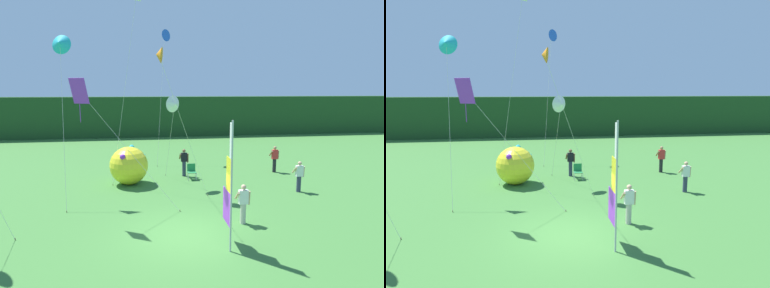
{
  "view_description": "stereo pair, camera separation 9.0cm",
  "coord_description": "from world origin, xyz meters",
  "views": [
    {
      "loc": [
        -1.36,
        -11.11,
        5.18
      ],
      "look_at": [
        0.82,
        3.61,
        2.69
      ],
      "focal_mm": 30.89,
      "sensor_mm": 36.0,
      "label": 1
    },
    {
      "loc": [
        -1.27,
        -11.12,
        5.18
      ],
      "look_at": [
        0.82,
        3.61,
        2.69
      ],
      "focal_mm": 30.89,
      "sensor_mm": 36.0,
      "label": 2
    }
  ],
  "objects": [
    {
      "name": "banner_flag",
      "position": [
        1.32,
        -1.16,
        2.04
      ],
      "size": [
        0.06,
        1.03,
        4.25
      ],
      "color": "#B7B7BC",
      "rests_on": "ground"
    },
    {
      "name": "ground_plane",
      "position": [
        0.0,
        0.0,
        0.0
      ],
      "size": [
        120.0,
        120.0,
        0.0
      ],
      "primitive_type": "plane",
      "color": "#3D7533"
    },
    {
      "name": "inflatable_balloon",
      "position": [
        -2.19,
        6.79,
        1.05
      ],
      "size": [
        2.09,
        2.09,
        2.11
      ],
      "color": "yellow",
      "rests_on": "ground"
    },
    {
      "name": "person_mid_field",
      "position": [
        6.73,
        8.16,
        0.88
      ],
      "size": [
        0.55,
        0.48,
        1.65
      ],
      "color": "black",
      "rests_on": "ground"
    },
    {
      "name": "kite_orange_delta_6",
      "position": [
        -0.73,
        1.13,
        6.33
      ],
      "size": [
        2.63,
        3.36,
        6.68
      ],
      "color": "brown",
      "rests_on": "ground"
    },
    {
      "name": "kite_white_delta_4",
      "position": [
        0.29,
        6.27,
        4.38
      ],
      "size": [
        0.93,
        2.44,
        4.84
      ],
      "color": "brown",
      "rests_on": "ground"
    },
    {
      "name": "person_near_banner",
      "position": [
        1.0,
        8.05,
        0.87
      ],
      "size": [
        0.55,
        0.48,
        1.64
      ],
      "color": "#2D334C",
      "rests_on": "ground"
    },
    {
      "name": "kite_blue_delta_5",
      "position": [
        0.31,
        13.78,
        8.96
      ],
      "size": [
        1.27,
        3.47,
        9.42
      ],
      "color": "brown",
      "rests_on": "ground"
    },
    {
      "name": "kite_cyan_delta_0",
      "position": [
        -5.09,
        5.45,
        7.25
      ],
      "size": [
        1.02,
        2.97,
        7.75
      ],
      "color": "brown",
      "rests_on": "ground"
    },
    {
      "name": "person_far_left",
      "position": [
        6.39,
        4.14,
        0.84
      ],
      "size": [
        0.55,
        0.48,
        1.58
      ],
      "color": "#2D334C",
      "rests_on": "ground"
    },
    {
      "name": "folding_chair",
      "position": [
        1.34,
        7.31,
        0.51
      ],
      "size": [
        0.51,
        0.51,
        0.89
      ],
      "color": "#BCBCC1",
      "rests_on": "ground"
    },
    {
      "name": "distant_treeline",
      "position": [
        0.0,
        25.66,
        2.17
      ],
      "size": [
        80.0,
        2.4,
        4.33
      ],
      "primitive_type": "cube",
      "color": "#1E421E",
      "rests_on": "ground"
    },
    {
      "name": "person_far_right",
      "position": [
        2.39,
        0.66,
        0.83
      ],
      "size": [
        0.55,
        0.48,
        1.57
      ],
      "color": "#B7B2A3",
      "rests_on": "ground"
    },
    {
      "name": "kite_purple_diamond_3",
      "position": [
        -3.65,
        2.23,
        4.91
      ],
      "size": [
        4.29,
        0.6,
        5.6
      ],
      "color": "brown",
      "rests_on": "ground"
    }
  ]
}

